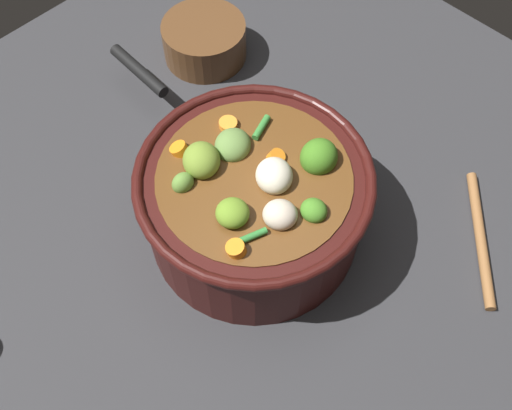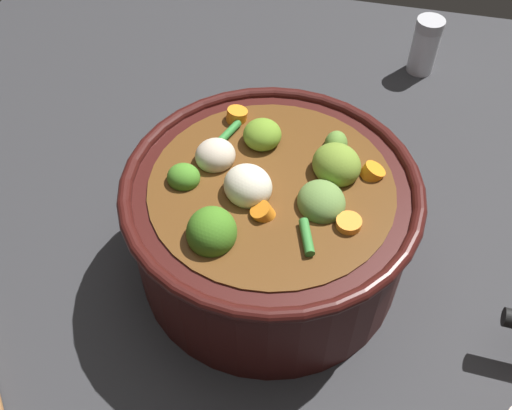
# 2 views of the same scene
# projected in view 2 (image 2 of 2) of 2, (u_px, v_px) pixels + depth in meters

# --- Properties ---
(ground_plane) EXTENTS (1.10, 1.10, 0.00)m
(ground_plane) POSITION_uv_depth(u_px,v_px,m) (269.00, 261.00, 0.64)
(ground_plane) COLOR #2D2D30
(cooking_pot) EXTENTS (0.29, 0.29, 0.15)m
(cooking_pot) POSITION_uv_depth(u_px,v_px,m) (270.00, 222.00, 0.59)
(cooking_pot) COLOR #38110F
(cooking_pot) RESTS_ON ground_plane
(salt_shaker) EXTENTS (0.04, 0.04, 0.08)m
(salt_shaker) POSITION_uv_depth(u_px,v_px,m) (425.00, 46.00, 0.83)
(salt_shaker) COLOR silver
(salt_shaker) RESTS_ON ground_plane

